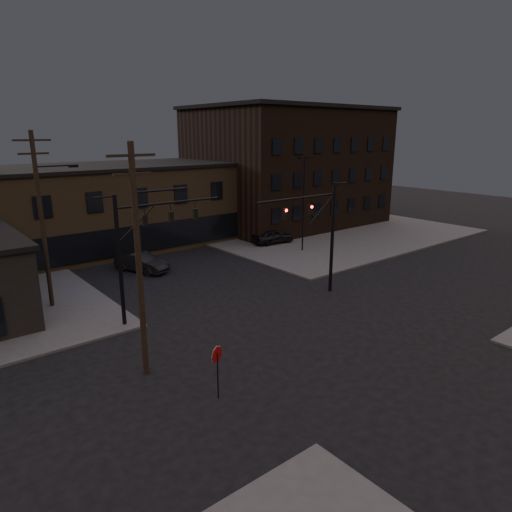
{
  "coord_description": "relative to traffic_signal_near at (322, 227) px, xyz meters",
  "views": [
    {
      "loc": [
        -17.93,
        -16.89,
        11.34
      ],
      "look_at": [
        0.3,
        5.58,
        3.5
      ],
      "focal_mm": 32.0,
      "sensor_mm": 36.0,
      "label": 1
    }
  ],
  "objects": [
    {
      "name": "parked_car_lot_b",
      "position": [
        9.55,
        17.39,
        -4.16
      ],
      "size": [
        4.46,
        2.22,
        1.24
      ],
      "primitive_type": "imported",
      "rotation": [
        0.0,
        0.0,
        1.46
      ],
      "color": "silver",
      "rests_on": "sidewalk_ne"
    },
    {
      "name": "traffic_signal_near",
      "position": [
        0.0,
        0.0,
        0.0
      ],
      "size": [
        7.12,
        0.24,
        8.0
      ],
      "color": "black",
      "rests_on": "ground"
    },
    {
      "name": "stop_sign",
      "position": [
        -13.36,
        -6.49,
        -3.09
      ],
      "size": [
        0.72,
        0.33,
        2.48
      ],
      "color": "black",
      "rests_on": "ground"
    },
    {
      "name": "traffic_signal_far",
      "position": [
        -12.07,
        3.5,
        0.08
      ],
      "size": [
        7.12,
        0.24,
        8.0
      ],
      "color": "black",
      "rests_on": "ground"
    },
    {
      "name": "building_row",
      "position": [
        -5.36,
        23.5,
        -0.93
      ],
      "size": [
        40.0,
        12.0,
        8.0
      ],
      "primitive_type": "cube",
      "color": "brown",
      "rests_on": "ground"
    },
    {
      "name": "parked_car_lot_a",
      "position": [
        7.3,
        13.54,
        -4.01
      ],
      "size": [
        4.67,
        2.27,
        1.53
      ],
      "primitive_type": "imported",
      "rotation": [
        0.0,
        0.0,
        1.47
      ],
      "color": "black",
      "rests_on": "sidewalk_ne"
    },
    {
      "name": "building_right",
      "position": [
        16.64,
        21.5,
        2.07
      ],
      "size": [
        22.0,
        16.0,
        14.0
      ],
      "primitive_type": "cube",
      "color": "black",
      "rests_on": "ground"
    },
    {
      "name": "utility_pole_near",
      "position": [
        -14.79,
        -2.5,
        0.94
      ],
      "size": [
        3.7,
        0.28,
        11.0
      ],
      "color": "black",
      "rests_on": "ground"
    },
    {
      "name": "lot_light_b",
      "position": [
        13.64,
        14.5,
        0.58
      ],
      "size": [
        1.5,
        0.28,
        9.14
      ],
      "color": "black",
      "rests_on": "ground"
    },
    {
      "name": "lot_light_a",
      "position": [
        7.64,
        9.5,
        0.58
      ],
      "size": [
        1.5,
        0.28,
        9.14
      ],
      "color": "black",
      "rests_on": "ground"
    },
    {
      "name": "utility_pole_mid",
      "position": [
        -15.79,
        9.5,
        1.19
      ],
      "size": [
        3.7,
        0.28,
        11.5
      ],
      "color": "black",
      "rests_on": "ground"
    },
    {
      "name": "sidewalk_ne",
      "position": [
        16.64,
        17.5,
        -4.86
      ],
      "size": [
        30.0,
        30.0,
        0.15
      ],
      "primitive_type": "cube",
      "color": "#474744",
      "rests_on": "ground"
    },
    {
      "name": "ground",
      "position": [
        -5.36,
        -4.5,
        -4.93
      ],
      "size": [
        140.0,
        140.0,
        0.0
      ],
      "primitive_type": "plane",
      "color": "black",
      "rests_on": "ground"
    },
    {
      "name": "car_crossing",
      "position": [
        -7.56,
        13.31,
        -4.13
      ],
      "size": [
        3.36,
        5.15,
        1.6
      ],
      "primitive_type": "imported",
      "rotation": [
        0.0,
        0.0,
        0.37
      ],
      "color": "black",
      "rests_on": "ground"
    }
  ]
}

